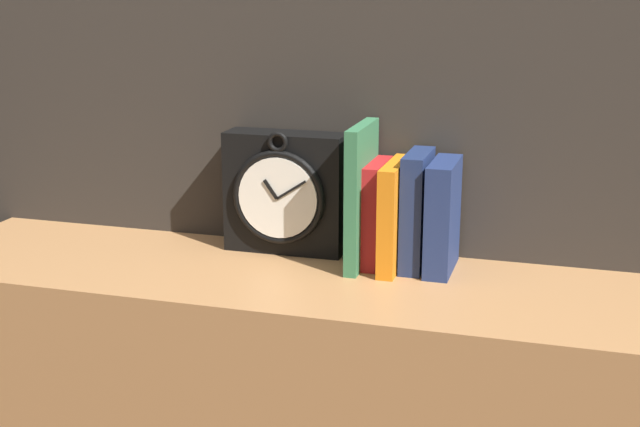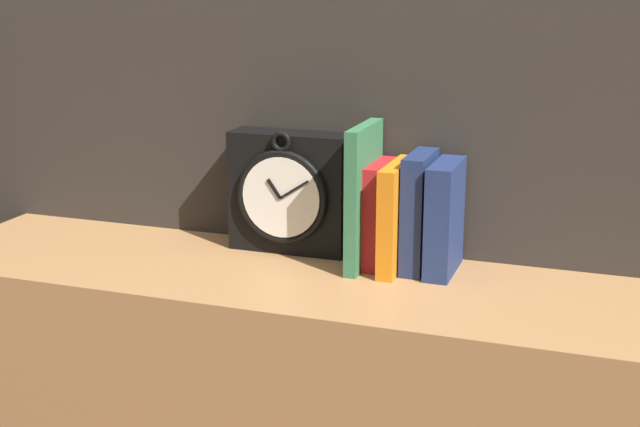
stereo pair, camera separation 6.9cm
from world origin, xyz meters
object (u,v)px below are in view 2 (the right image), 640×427
Objects in this scene: clock at (289,192)px; book_slot3_navy at (419,212)px; book_slot1_red at (379,214)px; book_slot0_green at (364,196)px; book_slot4_navy at (445,218)px; book_slot2_orange at (396,217)px.

book_slot3_navy is (0.24, -0.02, -0.01)m from clock.
book_slot0_green is at bearing -147.49° from book_slot1_red.
book_slot0_green is 1.37× the size of book_slot1_red.
book_slot0_green is at bearing -13.50° from clock.
book_slot3_navy reaches higher than book_slot4_navy.
clock is at bearing 174.83° from book_slot4_navy.
clock is at bearing 170.46° from book_slot2_orange.
book_slot1_red is at bearing 32.51° from book_slot0_green.
book_slot0_green reaches higher than book_slot4_navy.
book_slot2_orange is 0.97× the size of book_slot4_navy.
book_slot2_orange reaches higher than book_slot1_red.
book_slot3_navy is (0.03, 0.01, 0.01)m from book_slot2_orange.
book_slot3_navy reaches higher than book_slot2_orange.
book_slot1_red is at bearing -6.71° from clock.
book_slot3_navy is at bearing 9.00° from book_slot0_green.
book_slot4_navy is at bearing 6.27° from book_slot2_orange.
book_slot0_green is 0.04m from book_slot1_red.
book_slot0_green is 0.09m from book_slot3_navy.
book_slot3_navy is at bearing -4.98° from clock.
clock is 0.28m from book_slot4_navy.
book_slot3_navy is (0.09, 0.01, -0.02)m from book_slot0_green.
book_slot3_navy is at bearing 173.80° from book_slot4_navy.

